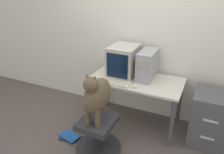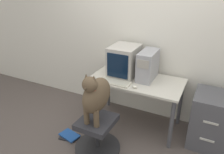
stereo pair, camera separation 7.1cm
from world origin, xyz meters
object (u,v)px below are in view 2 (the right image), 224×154
at_px(dog, 96,95).
at_px(pc_tower, 148,65).
at_px(crt_monitor, 124,61).
at_px(filing_cabinet, 211,120).
at_px(office_chair, 97,135).
at_px(keyboard, 114,82).
at_px(book_stack_floor, 69,136).

bearing_deg(dog, pc_tower, 67.26).
xyz_separation_m(crt_monitor, filing_cabinet, (1.23, -0.05, -0.58)).
xyz_separation_m(office_chair, dog, (0.00, 0.00, 0.57)).
bearing_deg(keyboard, office_chair, -88.56).
distance_m(filing_cabinet, book_stack_floor, 1.87).
bearing_deg(crt_monitor, book_stack_floor, -120.36).
relative_size(crt_monitor, dog, 0.73).
bearing_deg(book_stack_floor, crt_monitor, 59.64).
xyz_separation_m(pc_tower, book_stack_floor, (-0.80, -0.80, -0.90)).
height_order(office_chair, dog, dog).
distance_m(dog, filing_cabinet, 1.50).
height_order(office_chair, filing_cabinet, filing_cabinet).
bearing_deg(office_chair, pc_tower, 67.36).
bearing_deg(keyboard, pc_tower, 43.37).
height_order(pc_tower, office_chair, pc_tower).
bearing_deg(office_chair, dog, 90.00).
relative_size(office_chair, dog, 0.91).
height_order(office_chair, book_stack_floor, office_chair).
relative_size(dog, book_stack_floor, 2.14).
bearing_deg(pc_tower, crt_monitor, -176.14).
bearing_deg(dog, book_stack_floor, 178.77).
distance_m(dog, book_stack_floor, 0.89).
relative_size(crt_monitor, filing_cabinet, 0.65).
xyz_separation_m(keyboard, book_stack_floor, (-0.44, -0.47, -0.71)).
height_order(crt_monitor, dog, crt_monitor).
xyz_separation_m(pc_tower, dog, (-0.34, -0.81, -0.14)).
relative_size(filing_cabinet, book_stack_floor, 2.40).
bearing_deg(filing_cabinet, pc_tower, 175.62).
relative_size(crt_monitor, pc_tower, 1.05).
xyz_separation_m(crt_monitor, book_stack_floor, (-0.46, -0.78, -0.91)).
distance_m(pc_tower, dog, 0.89).
bearing_deg(pc_tower, dog, -112.74).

